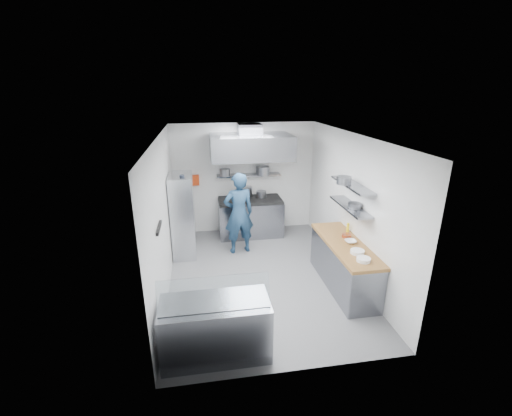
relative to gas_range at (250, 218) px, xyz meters
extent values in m
plane|color=#58585B|center=(-0.10, -2.10, -0.45)|extent=(5.00, 5.00, 0.00)
plane|color=silver|center=(-0.10, -2.10, 2.35)|extent=(5.00, 5.00, 0.00)
cube|color=white|center=(-0.10, 0.40, 0.95)|extent=(3.60, 2.80, 0.02)
cube|color=white|center=(-0.10, -4.60, 0.95)|extent=(3.60, 2.80, 0.02)
cube|color=white|center=(-1.90, -2.10, 0.95)|extent=(2.80, 5.00, 0.02)
cube|color=white|center=(1.70, -2.10, 0.95)|extent=(2.80, 5.00, 0.02)
cube|color=gray|center=(0.00, 0.00, 0.00)|extent=(1.60, 0.80, 0.90)
cube|color=black|center=(0.00, 0.00, 0.48)|extent=(1.57, 0.78, 0.06)
cylinder|color=slate|center=(-0.30, -0.04, 0.61)|extent=(0.27, 0.27, 0.20)
cylinder|color=slate|center=(-0.08, 0.29, 0.63)|extent=(0.34, 0.34, 0.24)
cylinder|color=slate|center=(0.30, 0.12, 0.59)|extent=(0.26, 0.26, 0.16)
cube|color=gray|center=(0.00, 0.24, 1.07)|extent=(1.60, 0.30, 0.04)
cylinder|color=slate|center=(-0.60, 0.17, 1.18)|extent=(0.25, 0.25, 0.18)
cylinder|color=slate|center=(0.33, 0.11, 1.20)|extent=(0.33, 0.33, 0.22)
cube|color=gray|center=(0.00, -0.18, 1.85)|extent=(1.90, 1.15, 0.55)
cube|color=slate|center=(0.00, 0.05, 2.23)|extent=(0.55, 0.55, 0.24)
cube|color=red|center=(-1.35, 0.34, 0.97)|extent=(0.22, 0.10, 0.26)
imported|color=navy|center=(-0.40, -0.92, 0.49)|extent=(0.75, 0.56, 1.87)
cube|color=silver|center=(-1.63, -0.81, 0.48)|extent=(0.50, 0.90, 1.85)
cube|color=white|center=(-1.63, -1.06, 0.35)|extent=(0.16, 0.20, 0.18)
cube|color=yellow|center=(-1.63, -0.74, 0.85)|extent=(0.15, 0.19, 0.17)
cylinder|color=black|center=(-1.58, -1.01, 1.35)|extent=(0.10, 0.10, 0.18)
cube|color=black|center=(-1.88, -3.00, 1.10)|extent=(0.04, 0.55, 0.05)
cube|color=gray|center=(1.38, -2.70, -0.03)|extent=(0.62, 2.00, 0.84)
cube|color=brown|center=(1.38, -2.70, 0.42)|extent=(0.65, 2.04, 0.06)
cylinder|color=white|center=(1.38, -3.41, 0.48)|extent=(0.23, 0.23, 0.06)
cylinder|color=white|center=(1.41, -3.13, 0.48)|extent=(0.24, 0.24, 0.06)
cylinder|color=#C85D38|center=(1.50, -2.46, 0.48)|extent=(0.18, 0.18, 0.06)
cylinder|color=yellow|center=(1.63, -2.21, 0.54)|extent=(0.05, 0.05, 0.18)
imported|color=white|center=(1.47, -2.71, 0.48)|extent=(0.22, 0.22, 0.05)
cube|color=gray|center=(1.54, -2.40, 1.05)|extent=(0.30, 1.30, 0.04)
cube|color=gray|center=(1.54, -2.40, 1.47)|extent=(0.30, 1.30, 0.04)
cylinder|color=slate|center=(1.56, -2.55, 1.12)|extent=(0.24, 0.24, 0.10)
cylinder|color=slate|center=(1.38, -2.38, 1.56)|extent=(0.27, 0.27, 0.14)
cube|color=gray|center=(-1.10, -4.10, -0.03)|extent=(1.50, 0.70, 0.85)
cube|color=silver|center=(-1.10, -4.22, 0.62)|extent=(1.47, 0.19, 0.42)
camera|label=1|loc=(-1.18, -8.08, 3.16)|focal=24.00mm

